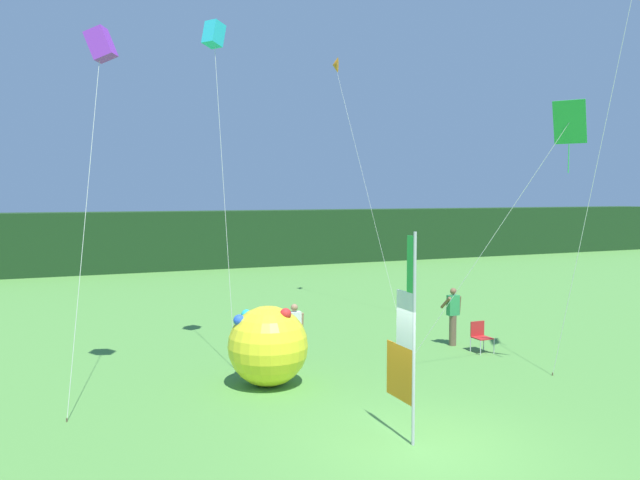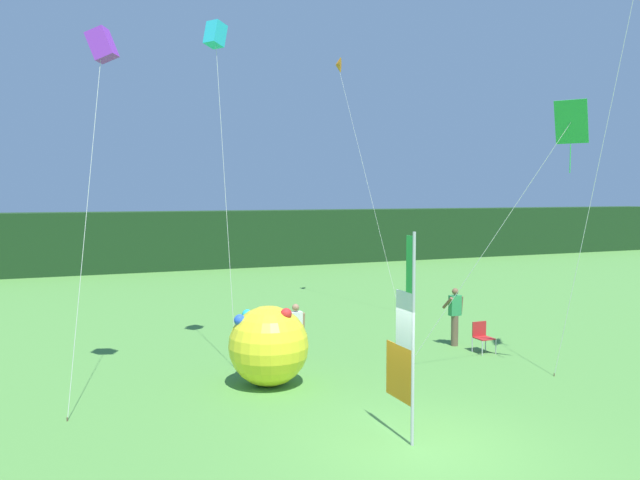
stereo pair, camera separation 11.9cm
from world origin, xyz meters
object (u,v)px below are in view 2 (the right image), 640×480
Objects in this scene: person_near_banner at (455,315)px; kite_cyan_box_2 at (215,36)px; kite_purple_box_4 at (102,46)px; folding_chair at (482,335)px; inflatable_balloon at (269,346)px; person_mid_field at (296,330)px; kite_orange_delta_5 at (339,67)px; banner_flag at (405,341)px; kite_green_diamond_1 at (565,132)px.

person_near_banner is 0.19× the size of kite_cyan_box_2.
kite_purple_box_4 reaches higher than person_near_banner.
person_near_banner is 2.01× the size of folding_chair.
inflatable_balloon is 8.06m from kite_purple_box_4.
inflatable_balloon is 8.69m from kite_cyan_box_2.
person_mid_field is 5.56m from folding_chair.
inflatable_balloon is at bearing -126.37° from person_mid_field.
kite_cyan_box_2 reaches higher than person_near_banner.
kite_orange_delta_5 is at bearing 44.97° from kite_cyan_box_2.
folding_chair is 13.27m from kite_orange_delta_5.
kite_green_diamond_1 is (5.56, 1.92, 4.27)m from banner_flag.
person_near_banner is 1.12m from folding_chair.
person_near_banner is at bearing -88.94° from kite_orange_delta_5.
kite_orange_delta_5 reaches higher than folding_chair.
inflatable_balloon is (-1.43, -1.94, 0.13)m from person_mid_field.
inflatable_balloon reaches higher than person_mid_field.
inflatable_balloon is at bearing -174.04° from folding_chair.
kite_purple_box_4 is (-10.44, 0.56, 7.57)m from folding_chair.
person_near_banner is at bearing 2.40° from kite_purple_box_4.
person_near_banner is at bearing -12.29° from kite_cyan_box_2.
banner_flag reaches higher than inflatable_balloon.
kite_cyan_box_2 is at bearing 145.41° from person_mid_field.
kite_purple_box_4 is at bearing -148.28° from kite_cyan_box_2.
kite_orange_delta_5 is (-0.16, 8.36, 8.96)m from person_near_banner.
banner_flag is 10.52m from kite_cyan_box_2.
person_near_banner is 0.91× the size of inflatable_balloon.
inflatable_balloon is 6.89m from folding_chair.
person_mid_field reaches higher than folding_chair.
folding_chair is 0.13× the size of kite_green_diamond_1.
kite_orange_delta_5 is (10.00, 8.79, 1.84)m from kite_purple_box_4.
folding_chair is at bearing 90.26° from kite_green_diamond_1.
banner_flag is at bearing -160.92° from kite_green_diamond_1.
person_near_banner is at bearing 48.79° from banner_flag.
folding_chair is 12.91m from kite_purple_box_4.
kite_orange_delta_5 reaches higher than kite_green_diamond_1.
folding_chair is 6.46m from kite_green_diamond_1.
folding_chair is 11.49m from kite_cyan_box_2.
person_mid_field is 0.23× the size of kite_green_diamond_1.
kite_cyan_box_2 is 3.83m from kite_purple_box_4.
kite_purple_box_4 reaches higher than kite_green_diamond_1.
kite_orange_delta_5 is at bearing 91.06° from person_near_banner.
person_near_banner is 10.80m from kite_cyan_box_2.
kite_purple_box_4 is (-3.16, -1.95, -0.95)m from kite_cyan_box_2.
banner_flag is 4.59m from inflatable_balloon.
kite_green_diamond_1 is at bearing -37.57° from kite_cyan_box_2.
person_mid_field is 1.80× the size of folding_chair.
kite_green_diamond_1 is (6.85, -2.39, 5.20)m from inflatable_balloon.
kite_orange_delta_5 is at bearing 92.08° from kite_green_diamond_1.
kite_purple_box_4 is at bearing 131.21° from banner_flag.
kite_purple_box_4 reaches higher than folding_chair.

